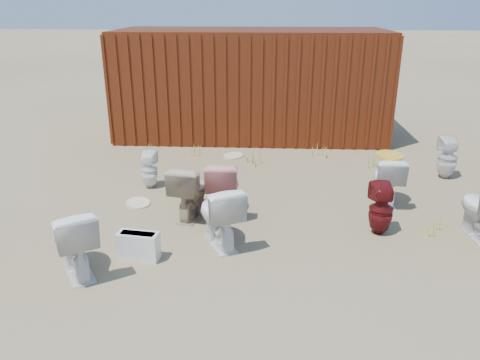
# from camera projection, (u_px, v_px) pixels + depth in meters

# --- Properties ---
(ground) EXTENTS (100.00, 100.00, 0.00)m
(ground) POSITION_uv_depth(u_px,v_px,m) (238.00, 233.00, 6.42)
(ground) COLOR brown
(ground) RESTS_ON ground
(shipping_container) EXTENTS (6.00, 2.40, 2.40)m
(shipping_container) POSITION_uv_depth(u_px,v_px,m) (251.00, 83.00, 10.84)
(shipping_container) COLOR #4D1A0C
(shipping_container) RESTS_ON ground
(toilet_front_a) EXTENTS (0.83, 0.94, 0.84)m
(toilet_front_a) POSITION_uv_depth(u_px,v_px,m) (74.00, 241.00, 5.34)
(toilet_front_a) COLOR white
(toilet_front_a) RESTS_ON ground
(toilet_front_pink) EXTENTS (0.49, 0.84, 0.85)m
(toilet_front_pink) POSITION_uv_depth(u_px,v_px,m) (223.00, 187.00, 6.88)
(toilet_front_pink) COLOR pink
(toilet_front_pink) RESTS_ON ground
(toilet_front_c) EXTENTS (0.77, 0.95, 0.84)m
(toilet_front_c) POSITION_uv_depth(u_px,v_px,m) (219.00, 215.00, 5.98)
(toilet_front_c) COLOR white
(toilet_front_c) RESTS_ON ground
(toilet_front_maroon) EXTENTS (0.36, 0.36, 0.72)m
(toilet_front_maroon) POSITION_uv_depth(u_px,v_px,m) (381.00, 209.00, 6.29)
(toilet_front_maroon) COLOR #5D1012
(toilet_front_maroon) RESTS_ON ground
(toilet_back_a) EXTENTS (0.29, 0.30, 0.63)m
(toilet_back_a) POSITION_uv_depth(u_px,v_px,m) (149.00, 170.00, 7.89)
(toilet_back_a) COLOR white
(toilet_back_a) RESTS_ON ground
(toilet_back_beige_left) EXTENTS (0.61, 0.87, 0.81)m
(toilet_back_beige_left) POSITION_uv_depth(u_px,v_px,m) (190.00, 191.00, 6.79)
(toilet_back_beige_left) COLOR tan
(toilet_back_beige_left) RESTS_ON ground
(toilet_back_beige_right) EXTENTS (0.51, 0.76, 0.72)m
(toilet_back_beige_right) POSITION_uv_depth(u_px,v_px,m) (192.00, 188.00, 6.99)
(toilet_back_beige_right) COLOR #C8BB92
(toilet_back_beige_right) RESTS_ON ground
(toilet_back_yellowlid) EXTENTS (0.46, 0.78, 0.78)m
(toilet_back_yellowlid) POSITION_uv_depth(u_px,v_px,m) (387.00, 180.00, 7.24)
(toilet_back_yellowlid) COLOR white
(toilet_back_yellowlid) RESTS_ON ground
(toilet_back_e) EXTENTS (0.34, 0.35, 0.75)m
(toilet_back_e) POSITION_uv_depth(u_px,v_px,m) (447.00, 158.00, 8.31)
(toilet_back_e) COLOR silver
(toilet_back_e) RESTS_ON ground
(yellow_lid) EXTENTS (0.39, 0.49, 0.02)m
(yellow_lid) POSITION_uv_depth(u_px,v_px,m) (390.00, 155.00, 7.10)
(yellow_lid) COLOR gold
(yellow_lid) RESTS_ON toilet_back_yellowlid
(loose_tank) EXTENTS (0.52, 0.27, 0.35)m
(loose_tank) POSITION_uv_depth(u_px,v_px,m) (139.00, 246.00, 5.72)
(loose_tank) COLOR silver
(loose_tank) RESTS_ON ground
(loose_lid_near) EXTENTS (0.52, 0.59, 0.02)m
(loose_lid_near) POSITION_uv_depth(u_px,v_px,m) (234.00, 156.00, 9.61)
(loose_lid_near) COLOR beige
(loose_lid_near) RESTS_ON ground
(loose_lid_far) EXTENTS (0.54, 0.58, 0.02)m
(loose_lid_far) POSITION_uv_depth(u_px,v_px,m) (138.00, 203.00, 7.35)
(loose_lid_far) COLOR beige
(loose_lid_far) RESTS_ON ground
(weed_clump_a) EXTENTS (0.36, 0.36, 0.27)m
(weed_clump_a) POSITION_uv_depth(u_px,v_px,m) (147.00, 150.00, 9.54)
(weed_clump_a) COLOR #B1AB46
(weed_clump_a) RESTS_ON ground
(weed_clump_b) EXTENTS (0.32, 0.32, 0.28)m
(weed_clump_b) POSITION_uv_depth(u_px,v_px,m) (254.00, 158.00, 9.08)
(weed_clump_b) COLOR #B1AB46
(weed_clump_b) RESTS_ON ground
(weed_clump_c) EXTENTS (0.36, 0.36, 0.35)m
(weed_clump_c) POSITION_uv_depth(u_px,v_px,m) (373.00, 160.00, 8.82)
(weed_clump_c) COLOR #B1AB46
(weed_clump_c) RESTS_ON ground
(weed_clump_d) EXTENTS (0.30, 0.30, 0.24)m
(weed_clump_d) POSITION_uv_depth(u_px,v_px,m) (193.00, 149.00, 9.68)
(weed_clump_d) COLOR #B1AB46
(weed_clump_d) RESTS_ON ground
(weed_clump_e) EXTENTS (0.34, 0.34, 0.26)m
(weed_clump_e) POSITION_uv_depth(u_px,v_px,m) (320.00, 150.00, 9.56)
(weed_clump_e) COLOR #B1AB46
(weed_clump_e) RESTS_ON ground
(weed_clump_f) EXTENTS (0.28, 0.28, 0.23)m
(weed_clump_f) POSITION_uv_depth(u_px,v_px,m) (434.00, 226.00, 6.37)
(weed_clump_f) COLOR #B1AB46
(weed_clump_f) RESTS_ON ground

